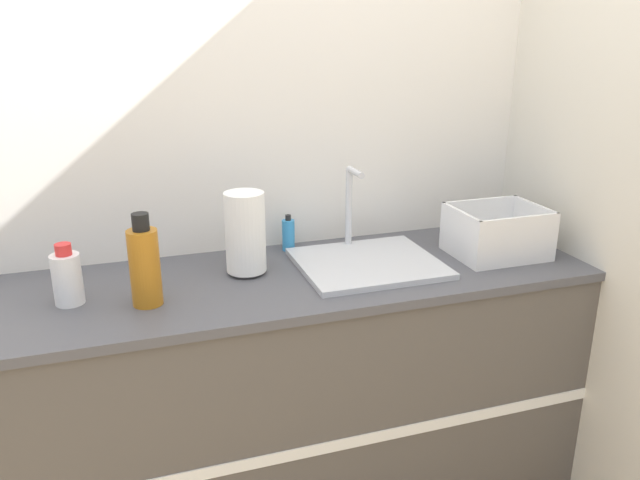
{
  "coord_description": "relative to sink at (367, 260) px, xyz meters",
  "views": [
    {
      "loc": [
        -0.48,
        -1.53,
        1.67
      ],
      "look_at": [
        0.12,
        0.27,
        1.02
      ],
      "focal_mm": 35.0,
      "sensor_mm": 36.0,
      "label": 1
    }
  ],
  "objects": [
    {
      "name": "wall_back",
      "position": [
        -0.3,
        0.33,
        0.38
      ],
      "size": [
        4.45,
        0.06,
        2.6
      ],
      "color": "silver",
      "rests_on": "ground_plane"
    },
    {
      "name": "wall_right",
      "position": [
        0.76,
        -0.0,
        0.38
      ],
      "size": [
        0.06,
        2.6,
        2.6
      ],
      "color": "beige",
      "rests_on": "ground_plane"
    },
    {
      "name": "counter_cabinet",
      "position": [
        -0.3,
        -0.0,
        -0.47
      ],
      "size": [
        2.08,
        0.63,
        0.9
      ],
      "color": "#514C47",
      "rests_on": "ground_plane"
    },
    {
      "name": "sink",
      "position": [
        0.0,
        0.0,
        0.0
      ],
      "size": [
        0.47,
        0.42,
        0.31
      ],
      "color": "silver",
      "rests_on": "counter_cabinet"
    },
    {
      "name": "paper_towel_roll",
      "position": [
        -0.4,
        0.06,
        0.12
      ],
      "size": [
        0.13,
        0.13,
        0.27
      ],
      "color": "#4C4C51",
      "rests_on": "counter_cabinet"
    },
    {
      "name": "dish_rack",
      "position": [
        0.48,
        -0.05,
        0.05
      ],
      "size": [
        0.31,
        0.26,
        0.17
      ],
      "color": "white",
      "rests_on": "counter_cabinet"
    },
    {
      "name": "bottle_white_spray",
      "position": [
        -0.95,
        -0.01,
        0.06
      ],
      "size": [
        0.08,
        0.08,
        0.19
      ],
      "color": "white",
      "rests_on": "counter_cabinet"
    },
    {
      "name": "bottle_amber",
      "position": [
        -0.73,
        -0.09,
        0.1
      ],
      "size": [
        0.09,
        0.09,
        0.28
      ],
      "color": "#B26B19",
      "rests_on": "counter_cabinet"
    },
    {
      "name": "soap_dispenser",
      "position": [
        -0.21,
        0.23,
        0.04
      ],
      "size": [
        0.05,
        0.05,
        0.13
      ],
      "color": "#338CCC",
      "rests_on": "counter_cabinet"
    }
  ]
}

